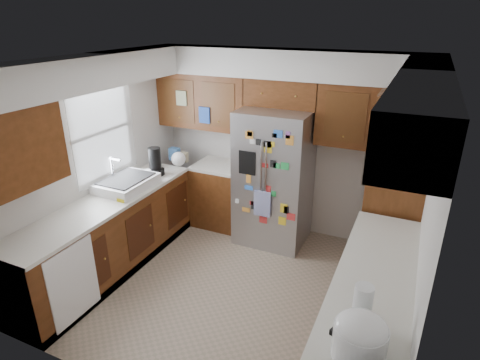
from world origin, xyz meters
The scene contains 12 objects.
floor centered at (0.00, 0.00, 0.00)m, with size 3.60×3.60×0.00m, color tan.
room_shell centered at (-0.11, 0.36, 1.82)m, with size 3.64×3.24×2.52m.
left_counter_run centered at (-1.36, 0.03, 0.43)m, with size 1.36×3.20×0.92m.
right_counter_run centered at (1.50, -0.47, 0.42)m, with size 0.63×2.25×0.92m.
pantry centered at (1.50, 1.15, 1.07)m, with size 0.60×0.90×2.15m, color #46250D.
fridge centered at (0.00, 1.20, 0.90)m, with size 0.90×0.79×1.80m.
bridge_cabinet centered at (0.00, 1.43, 1.98)m, with size 0.96×0.34×0.35m, color #46250D.
fridge_top_items centered at (0.01, 1.39, 2.27)m, with size 0.74×0.30×0.24m.
sink_assembly centered at (-1.50, 0.10, 0.99)m, with size 0.52×0.71×0.37m.
left_counter_clutter centered at (-1.43, 0.83, 1.05)m, with size 0.39×0.81×0.38m.
rice_cooker centered at (1.50, -1.38, 1.07)m, with size 0.34×0.33×0.29m.
paper_towel centered at (1.47, -1.07, 1.07)m, with size 0.13×0.13×0.29m, color white.
Camera 1 is at (1.62, -3.40, 2.89)m, focal length 30.00 mm.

